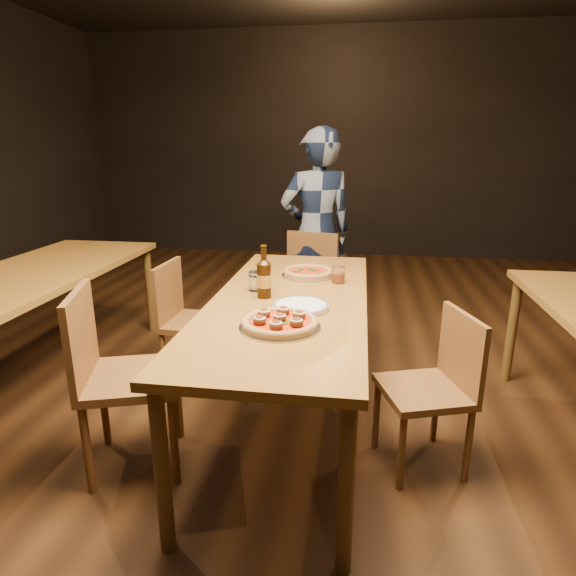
# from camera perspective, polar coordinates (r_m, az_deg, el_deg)

# --- Properties ---
(ground) EXTENTS (9.00, 9.00, 0.00)m
(ground) POSITION_cam_1_polar(r_m,az_deg,el_deg) (2.84, 0.16, -15.77)
(ground) COLOR black
(room_shell) EXTENTS (9.00, 9.00, 9.00)m
(room_shell) POSITION_cam_1_polar(r_m,az_deg,el_deg) (2.42, 0.19, 24.60)
(room_shell) COLOR black
(room_shell) RESTS_ON ground
(table_main) EXTENTS (0.80, 2.00, 0.75)m
(table_main) POSITION_cam_1_polar(r_m,az_deg,el_deg) (2.54, 0.17, -2.74)
(table_main) COLOR brown
(table_main) RESTS_ON ground
(table_left) EXTENTS (0.80, 2.00, 0.75)m
(table_left) POSITION_cam_1_polar(r_m,az_deg,el_deg) (3.47, -28.00, 0.60)
(table_left) COLOR brown
(table_left) RESTS_ON ground
(chair_main_nw) EXTENTS (0.55, 0.55, 0.94)m
(chair_main_nw) POSITION_cam_1_polar(r_m,az_deg,el_deg) (2.42, -18.00, -9.92)
(chair_main_nw) COLOR brown
(chair_main_nw) RESTS_ON ground
(chair_main_sw) EXTENTS (0.41, 0.41, 0.84)m
(chair_main_sw) POSITION_cam_1_polar(r_m,az_deg,el_deg) (3.18, -10.79, -3.91)
(chair_main_sw) COLOR brown
(chair_main_sw) RESTS_ON ground
(chair_main_e) EXTENTS (0.48, 0.48, 0.81)m
(chair_main_e) POSITION_cam_1_polar(r_m,az_deg,el_deg) (2.42, 15.76, -11.50)
(chair_main_e) COLOR brown
(chair_main_e) RESTS_ON ground
(chair_end) EXTENTS (0.51, 0.51, 0.90)m
(chair_end) POSITION_cam_1_polar(r_m,az_deg,el_deg) (3.72, 1.82, -0.10)
(chair_end) COLOR brown
(chair_end) RESTS_ON ground
(pizza_meatball) EXTENTS (0.36, 0.36, 0.07)m
(pizza_meatball) POSITION_cam_1_polar(r_m,az_deg,el_deg) (2.11, -0.97, -4.07)
(pizza_meatball) COLOR #B7B7BF
(pizza_meatball) RESTS_ON table_main
(pizza_margherita) EXTENTS (0.32, 0.32, 0.04)m
(pizza_margherita) POSITION_cam_1_polar(r_m,az_deg,el_deg) (2.95, 2.42, 1.87)
(pizza_margherita) COLOR #B7B7BF
(pizza_margherita) RESTS_ON table_main
(plate_stack) EXTENTS (0.27, 0.27, 0.03)m
(plate_stack) POSITION_cam_1_polar(r_m,az_deg,el_deg) (2.35, 1.54, -2.23)
(plate_stack) COLOR white
(plate_stack) RESTS_ON table_main
(beer_bottle) EXTENTS (0.08, 0.08, 0.27)m
(beer_bottle) POSITION_cam_1_polar(r_m,az_deg,el_deg) (2.51, -2.85, 1.03)
(beer_bottle) COLOR black
(beer_bottle) RESTS_ON table_main
(water_glass) EXTENTS (0.08, 0.08, 0.10)m
(water_glass) POSITION_cam_1_polar(r_m,az_deg,el_deg) (2.64, -3.78, 0.82)
(water_glass) COLOR white
(water_glass) RESTS_ON table_main
(amber_glass) EXTENTS (0.08, 0.08, 0.09)m
(amber_glass) POSITION_cam_1_polar(r_m,az_deg,el_deg) (2.80, 5.98, 1.57)
(amber_glass) COLOR #A44112
(amber_glass) RESTS_ON table_main
(diner) EXTENTS (0.71, 0.60, 1.66)m
(diner) POSITION_cam_1_polar(r_m,az_deg,el_deg) (3.93, 3.39, 6.47)
(diner) COLOR black
(diner) RESTS_ON ground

